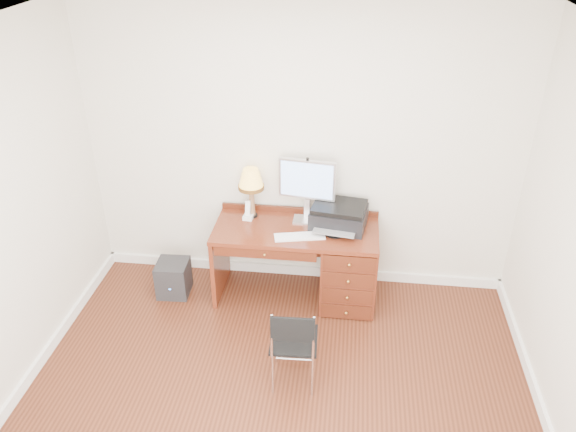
# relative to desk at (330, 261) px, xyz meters

# --- Properties ---
(ground) EXTENTS (4.00, 4.00, 0.00)m
(ground) POSITION_rel_desk_xyz_m (-0.32, -1.40, -0.41)
(ground) COLOR #3B190D
(ground) RESTS_ON ground
(room_shell) EXTENTS (4.00, 4.00, 4.00)m
(room_shell) POSITION_rel_desk_xyz_m (-0.32, -0.77, -0.36)
(room_shell) COLOR silver
(room_shell) RESTS_ON ground
(desk) EXTENTS (1.50, 0.67, 0.75)m
(desk) POSITION_rel_desk_xyz_m (0.00, 0.00, 0.00)
(desk) COLOR maroon
(desk) RESTS_ON ground
(monitor) EXTENTS (0.52, 0.20, 0.60)m
(monitor) POSITION_rel_desk_xyz_m (-0.25, 0.18, 0.71)
(monitor) COLOR silver
(monitor) RESTS_ON desk
(keyboard) EXTENTS (0.46, 0.22, 0.02)m
(keyboard) POSITION_rel_desk_xyz_m (-0.27, -0.15, 0.35)
(keyboard) COLOR white
(keyboard) RESTS_ON desk
(mouse_pad) EXTENTS (0.20, 0.20, 0.04)m
(mouse_pad) POSITION_rel_desk_xyz_m (0.03, -0.04, 0.35)
(mouse_pad) COLOR black
(mouse_pad) RESTS_ON desk
(printer) EXTENTS (0.54, 0.45, 0.22)m
(printer) POSITION_rel_desk_xyz_m (0.06, 0.10, 0.44)
(printer) COLOR black
(printer) RESTS_ON desk
(leg_lamp) EXTENTS (0.24, 0.24, 0.49)m
(leg_lamp) POSITION_rel_desk_xyz_m (-0.76, 0.17, 0.70)
(leg_lamp) COLOR black
(leg_lamp) RESTS_ON desk
(phone) EXTENTS (0.10, 0.10, 0.19)m
(phone) POSITION_rel_desk_xyz_m (-0.78, 0.11, 0.39)
(phone) COLOR white
(phone) RESTS_ON desk
(pen_cup) EXTENTS (0.08, 0.08, 0.10)m
(pen_cup) POSITION_rel_desk_xyz_m (-0.08, 0.15, 0.38)
(pen_cup) COLOR black
(pen_cup) RESTS_ON desk
(chair) EXTENTS (0.38, 0.38, 0.76)m
(chair) POSITION_rel_desk_xyz_m (-0.22, -1.15, 0.05)
(chair) COLOR black
(chair) RESTS_ON ground
(equipment_box) EXTENTS (0.31, 0.31, 0.35)m
(equipment_box) POSITION_rel_desk_xyz_m (-1.50, -0.12, -0.24)
(equipment_box) COLOR black
(equipment_box) RESTS_ON ground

